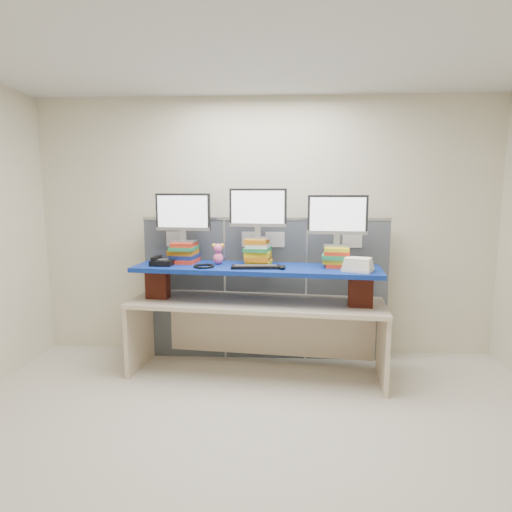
# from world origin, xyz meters

# --- Properties ---
(room) EXTENTS (5.00, 4.00, 2.80)m
(room) POSITION_xyz_m (0.00, 0.00, 1.40)
(room) COLOR beige
(room) RESTS_ON ground
(cubicle_partition) EXTENTS (2.60, 0.06, 1.53)m
(cubicle_partition) POSITION_xyz_m (-0.00, 1.78, 0.77)
(cubicle_partition) COLOR #464B53
(cubicle_partition) RESTS_ON ground
(desk) EXTENTS (2.52, 0.98, 0.75)m
(desk) POSITION_xyz_m (-0.08, 1.33, 0.60)
(desk) COLOR beige
(desk) RESTS_ON ground
(brick_pier_left) EXTENTS (0.23, 0.14, 0.30)m
(brick_pier_left) POSITION_xyz_m (-1.05, 1.39, 0.89)
(brick_pier_left) COLOR maroon
(brick_pier_left) RESTS_ON desk
(brick_pier_right) EXTENTS (0.23, 0.14, 0.30)m
(brick_pier_right) POSITION_xyz_m (0.89, 1.17, 0.89)
(brick_pier_right) COLOR maroon
(brick_pier_right) RESTS_ON desk
(blue_board) EXTENTS (2.39, 0.84, 0.04)m
(blue_board) POSITION_xyz_m (-0.08, 1.33, 1.06)
(blue_board) COLOR #0A1087
(blue_board) RESTS_ON brick_pier_left
(book_stack_left) EXTENTS (0.29, 0.34, 0.21)m
(book_stack_left) POSITION_xyz_m (-0.81, 1.53, 1.19)
(book_stack_left) COLOR red
(book_stack_left) RESTS_ON blue_board
(book_stack_center) EXTENTS (0.29, 0.33, 0.25)m
(book_stack_center) POSITION_xyz_m (-0.06, 1.45, 1.21)
(book_stack_center) COLOR yellow
(book_stack_center) RESTS_ON blue_board
(book_stack_right) EXTENTS (0.29, 0.33, 0.19)m
(book_stack_right) POSITION_xyz_m (0.69, 1.37, 1.18)
(book_stack_right) COLOR red
(book_stack_right) RESTS_ON blue_board
(monitor_left) EXTENTS (0.56, 0.18, 0.48)m
(monitor_left) POSITION_xyz_m (-0.82, 1.53, 1.57)
(monitor_left) COLOR gray
(monitor_left) RESTS_ON book_stack_left
(monitor_center) EXTENTS (0.56, 0.18, 0.48)m
(monitor_center) POSITION_xyz_m (-0.06, 1.45, 1.62)
(monitor_center) COLOR gray
(monitor_center) RESTS_ON book_stack_center
(monitor_right) EXTENTS (0.56, 0.18, 0.48)m
(monitor_right) POSITION_xyz_m (0.69, 1.37, 1.55)
(monitor_right) COLOR gray
(monitor_right) RESTS_ON book_stack_right
(keyboard) EXTENTS (0.46, 0.18, 0.03)m
(keyboard) POSITION_xyz_m (-0.08, 1.23, 1.10)
(keyboard) COLOR black
(keyboard) RESTS_ON blue_board
(mouse) EXTENTS (0.11, 0.14, 0.04)m
(mouse) POSITION_xyz_m (0.17, 1.20, 1.11)
(mouse) COLOR black
(mouse) RESTS_ON blue_board
(desk_phone) EXTENTS (0.22, 0.20, 0.09)m
(desk_phone) POSITION_xyz_m (-0.99, 1.34, 1.12)
(desk_phone) COLOR black
(desk_phone) RESTS_ON blue_board
(headset) EXTENTS (0.20, 0.20, 0.02)m
(headset) POSITION_xyz_m (-0.57, 1.25, 1.10)
(headset) COLOR black
(headset) RESTS_ON blue_board
(plush_toy) EXTENTS (0.12, 0.09, 0.21)m
(plush_toy) POSITION_xyz_m (-0.45, 1.43, 1.19)
(plush_toy) COLOR #FF6196
(plush_toy) RESTS_ON blue_board
(binder_stack) EXTENTS (0.31, 0.29, 0.12)m
(binder_stack) POSITION_xyz_m (0.85, 1.13, 1.14)
(binder_stack) COLOR white
(binder_stack) RESTS_ON blue_board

